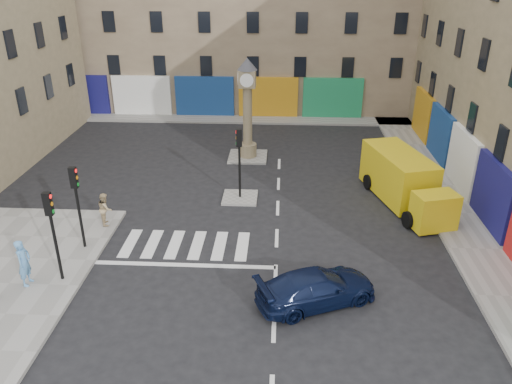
# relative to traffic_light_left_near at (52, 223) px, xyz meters

# --- Properties ---
(ground) EXTENTS (120.00, 120.00, 0.00)m
(ground) POSITION_rel_traffic_light_left_near_xyz_m (8.30, -0.20, -2.62)
(ground) COLOR black
(ground) RESTS_ON ground
(sidewalk_right) EXTENTS (2.60, 30.00, 0.15)m
(sidewalk_right) POSITION_rel_traffic_light_left_near_xyz_m (17.00, 9.80, -2.55)
(sidewalk_right) COLOR gray
(sidewalk_right) RESTS_ON ground
(sidewalk_far) EXTENTS (32.00, 2.40, 0.15)m
(sidewalk_far) POSITION_rel_traffic_light_left_near_xyz_m (4.30, 22.00, -2.55)
(sidewalk_far) COLOR gray
(sidewalk_far) RESTS_ON ground
(island_near) EXTENTS (1.80, 1.80, 0.12)m
(island_near) POSITION_rel_traffic_light_left_near_xyz_m (6.30, 7.80, -2.56)
(island_near) COLOR gray
(island_near) RESTS_ON ground
(island_far) EXTENTS (2.40, 2.40, 0.12)m
(island_far) POSITION_rel_traffic_light_left_near_xyz_m (6.30, 13.80, -2.56)
(island_far) COLOR gray
(island_far) RESTS_ON ground
(traffic_light_left_near) EXTENTS (0.28, 0.22, 3.70)m
(traffic_light_left_near) POSITION_rel_traffic_light_left_near_xyz_m (0.00, 0.00, 0.00)
(traffic_light_left_near) COLOR black
(traffic_light_left_near) RESTS_ON sidewalk_left
(traffic_light_left_far) EXTENTS (0.28, 0.22, 3.70)m
(traffic_light_left_far) POSITION_rel_traffic_light_left_near_xyz_m (0.00, 2.40, 0.00)
(traffic_light_left_far) COLOR black
(traffic_light_left_far) RESTS_ON sidewalk_left
(traffic_light_island) EXTENTS (0.28, 0.22, 3.70)m
(traffic_light_island) POSITION_rel_traffic_light_left_near_xyz_m (6.30, 7.80, -0.03)
(traffic_light_island) COLOR black
(traffic_light_island) RESTS_ON island_near
(clock_pillar) EXTENTS (1.20, 1.20, 6.10)m
(clock_pillar) POSITION_rel_traffic_light_left_near_xyz_m (6.30, 13.80, 0.93)
(clock_pillar) COLOR #8E7D5D
(clock_pillar) RESTS_ON island_far
(navy_sedan) EXTENTS (4.83, 3.48, 1.30)m
(navy_sedan) POSITION_rel_traffic_light_left_near_xyz_m (9.81, -0.77, -1.97)
(navy_sedan) COLOR black
(navy_sedan) RESTS_ON ground
(yellow_van) EXTENTS (3.72, 7.01, 2.44)m
(yellow_van) POSITION_rel_traffic_light_left_near_xyz_m (14.69, 7.88, -1.41)
(yellow_van) COLOR gold
(yellow_van) RESTS_ON ground
(pedestrian_blue) EXTENTS (0.48, 0.71, 1.89)m
(pedestrian_blue) POSITION_rel_traffic_light_left_near_xyz_m (-1.17, -0.40, -1.53)
(pedestrian_blue) COLOR #5893CB
(pedestrian_blue) RESTS_ON sidewalk_left
(pedestrian_tan) EXTENTS (0.82, 0.92, 1.56)m
(pedestrian_tan) POSITION_rel_traffic_light_left_near_xyz_m (0.30, 4.48, -1.69)
(pedestrian_tan) COLOR tan
(pedestrian_tan) RESTS_ON sidewalk_left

